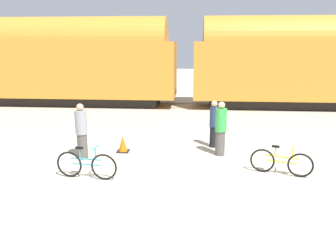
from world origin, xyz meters
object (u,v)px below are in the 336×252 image
object	(u,v)px
bicycle_teal	(86,165)
person_in_navy	(214,124)
bicycle_yellow	(281,162)
traffic_cone	(123,144)
person_in_green	(221,129)
person_in_grey	(82,131)
freight_train	(185,60)

from	to	relation	value
bicycle_teal	person_in_navy	size ratio (longest dim) A/B	1.04
bicycle_yellow	traffic_cone	xyz separation A→B (m)	(-4.84, 1.63, -0.11)
bicycle_teal	person_in_navy	bearing A→B (deg)	40.93
bicycle_teal	person_in_green	xyz separation A→B (m)	(3.75, 2.23, 0.51)
bicycle_yellow	person_in_grey	size ratio (longest dim) A/B	0.92
person_in_navy	person_in_grey	world-z (taller)	person_in_grey
freight_train	traffic_cone	bearing A→B (deg)	-101.73
freight_train	person_in_navy	size ratio (longest dim) A/B	32.48
freight_train	traffic_cone	distance (m)	9.19
freight_train	person_in_navy	distance (m)	8.21
bicycle_yellow	person_in_green	world-z (taller)	person_in_green
freight_train	bicycle_teal	distance (m)	11.47
freight_train	person_in_grey	bearing A→B (deg)	-107.31
person_in_grey	person_in_green	bearing A→B (deg)	-49.26
bicycle_yellow	freight_train	bearing A→B (deg)	106.40
bicycle_yellow	person_in_grey	distance (m)	6.06
bicycle_yellow	traffic_cone	distance (m)	5.10
bicycle_teal	person_in_navy	xyz separation A→B (m)	(3.58, 3.10, 0.47)
person_in_green	person_in_navy	bearing A→B (deg)	-67.93
person_in_green	person_in_grey	bearing A→B (deg)	19.27
person_in_green	bicycle_yellow	bearing A→B (deg)	146.62
person_in_navy	person_in_green	distance (m)	0.89
person_in_navy	traffic_cone	world-z (taller)	person_in_navy
freight_train	traffic_cone	size ratio (longest dim) A/B	98.52
person_in_navy	person_in_green	xyz separation A→B (m)	(0.17, -0.87, 0.04)
bicycle_yellow	bicycle_teal	bearing A→B (deg)	-172.50
freight_train	person_in_navy	xyz separation A→B (m)	(1.28, -7.90, -1.81)
bicycle_teal	person_in_green	bearing A→B (deg)	30.73
freight_train	bicycle_yellow	size ratio (longest dim) A/B	33.21
traffic_cone	person_in_green	bearing A→B (deg)	-1.68
bicycle_teal	traffic_cone	size ratio (longest dim) A/B	3.15
person_in_green	freight_train	bearing A→B (deg)	-69.85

